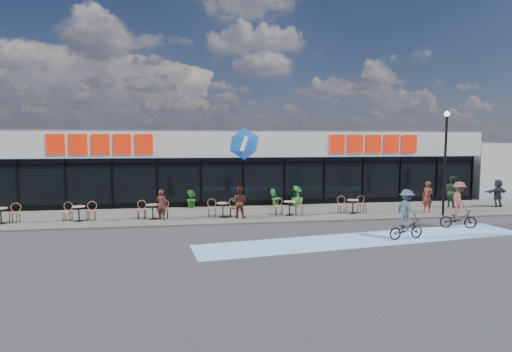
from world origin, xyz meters
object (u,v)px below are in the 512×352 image
Objects in this scene: pedestrian_b at (452,191)px; patron_right at (239,202)px; potted_plant_mid at (297,196)px; cyclist_b at (459,208)px; bistro_set_0 at (2,214)px; potted_plant_left at (192,199)px; pedestrian_c at (498,193)px; cyclist_a at (406,218)px; lamp_post at (445,154)px; patron_left at (161,205)px; pedestrian_a at (427,197)px; potted_plant_right at (275,197)px.

patron_right is at bearing 88.06° from pedestrian_b.
cyclist_b is at bearing -48.52° from potted_plant_mid.
potted_plant_mid reaches higher than bistro_set_0.
potted_plant_left is at bearing 74.53° from pedestrian_b.
pedestrian_c is 10.91m from cyclist_a.
lamp_post is at bearing -161.85° from patron_right.
pedestrian_c is at bearing 38.13° from cyclist_b.
pedestrian_b reaches higher than pedestrian_c.
pedestrian_c is (4.81, 2.01, -2.36)m from lamp_post.
patron_left is at bearing -114.38° from potted_plant_left.
potted_plant_mid is at bearing 10.60° from bistro_set_0.
pedestrian_a is (21.44, -0.40, 0.39)m from bistro_set_0.
cyclist_a is at bearing -73.44° from potted_plant_mid.
cyclist_b is at bearing -109.73° from lamp_post.
potted_plant_right is (-8.08, 4.20, -2.65)m from lamp_post.
pedestrian_a is at bearing -1.08° from bistro_set_0.
pedestrian_a is (14.06, -0.09, 0.10)m from patron_left.
cyclist_b is (20.88, -3.79, 0.39)m from bistro_set_0.
pedestrian_a is (10.23, 0.03, 0.05)m from patron_right.
pedestrian_a is at bearing 3.93° from pedestrian_c.
pedestrian_a is 0.84× the size of cyclist_a.
potted_plant_right is at bearing -103.83° from patron_right.
potted_plant_mid reaches higher than potted_plant_left.
potted_plant_right is 0.52× the size of cyclist_a.
patron_left is at bearing -153.30° from potted_plant_right.
patron_left reaches higher than bistro_set_0.
pedestrian_a reaches higher than pedestrian_c.
potted_plant_left is 11.92m from cyclist_a.
cyclist_b is at bearing 140.01° from pedestrian_b.
patron_left reaches higher than potted_plant_left.
patron_right is 10.23m from pedestrian_a.
potted_plant_mid is 1.36m from potted_plant_right.
pedestrian_b is (10.13, -1.97, 0.41)m from potted_plant_right.
cyclist_b is at bearing -10.29° from bistro_set_0.
cyclist_b reaches higher than potted_plant_right.
cyclist_a reaches higher than patron_right.
cyclist_b reaches higher than pedestrian_c.
patron_left is at bearing -114.35° from pedestrian_a.
pedestrian_b is 5.52m from cyclist_b.
bistro_set_0 is at bearing 176.48° from lamp_post.
bistro_set_0 is 1.29× the size of potted_plant_mid.
patron_right is 0.75× the size of cyclist_b.
potted_plant_left is (-12.94, 4.21, -2.62)m from lamp_post.
lamp_post is 2.88× the size of pedestrian_b.
bistro_set_0 is 0.83× the size of pedestrian_b.
cyclist_a is at bearing -17.00° from bistro_set_0.
lamp_post reaches higher than patron_right.
patron_right is 0.98× the size of pedestrian_c.
lamp_post is at bearing -27.46° from potted_plant_right.
pedestrian_b is (23.81, 0.89, 0.48)m from bistro_set_0.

